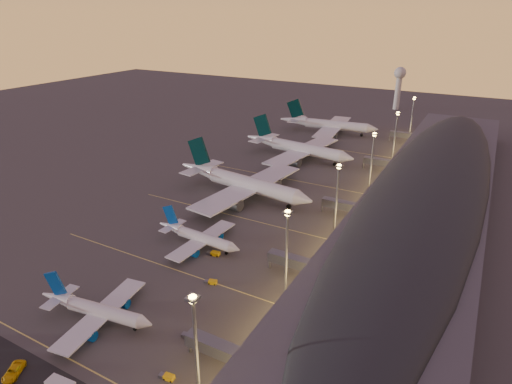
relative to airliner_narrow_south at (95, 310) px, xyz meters
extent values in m
plane|color=#413E3B|center=(1.42, 32.50, -3.08)|extent=(700.00, 700.00, 0.00)
cylinder|color=silver|center=(2.86, 0.42, 0.06)|extent=(20.88, 6.48, 3.50)
cone|color=silver|center=(14.68, 2.17, 0.06)|extent=(3.80, 3.95, 3.50)
cone|color=silver|center=(-11.92, -1.76, 0.49)|extent=(9.71, 4.83, 3.50)
cube|color=silver|center=(1.88, 0.28, -0.56)|extent=(10.23, 30.07, 0.39)
cylinder|color=#0A3F90|center=(1.58, 6.80, -1.74)|extent=(4.98, 3.28, 2.63)
cylinder|color=#0A3F90|center=(3.48, -6.05, -1.74)|extent=(4.98, 3.28, 2.63)
cube|color=#0A3F90|center=(-11.46, -1.70, 5.04)|extent=(6.43, 1.46, 7.60)
cube|color=silver|center=(-10.80, -1.60, 1.02)|extent=(4.84, 11.00, 0.25)
cylinder|color=black|center=(11.41, 1.69, -2.39)|extent=(0.32, 0.32, 1.38)
cylinder|color=black|center=(11.41, 1.69, -2.59)|extent=(1.06, 0.75, 0.98)
cylinder|color=black|center=(0.86, 2.61, -2.39)|extent=(0.32, 0.32, 1.38)
cylinder|color=black|center=(0.86, 2.61, -2.59)|extent=(1.06, 0.75, 0.98)
cylinder|color=black|center=(1.58, -2.25, -2.39)|extent=(0.32, 0.32, 1.38)
cylinder|color=black|center=(1.58, -2.25, -2.59)|extent=(1.06, 0.75, 0.98)
cylinder|color=silver|center=(3.23, 42.90, 0.06)|extent=(20.80, 4.61, 3.51)
cone|color=silver|center=(15.21, 42.26, 0.06)|extent=(3.51, 3.69, 3.51)
cone|color=silver|center=(-11.73, 43.69, 0.50)|extent=(9.50, 4.01, 3.51)
cube|color=silver|center=(2.24, 42.95, -0.55)|extent=(7.56, 29.88, 0.39)
cylinder|color=#0A3F90|center=(3.25, 49.42, -1.74)|extent=(4.80, 2.88, 2.64)
cylinder|color=#0A3F90|center=(2.56, 36.41, -1.74)|extent=(4.80, 2.88, 2.64)
cube|color=#0A3F90|center=(-11.26, 43.67, 5.06)|extent=(6.46, 0.87, 7.63)
cube|color=silver|center=(-10.60, 43.63, 1.03)|extent=(3.89, 10.82, 0.25)
cylinder|color=black|center=(11.89, 42.43, -2.39)|extent=(0.30, 0.30, 1.39)
cylinder|color=black|center=(11.89, 42.43, -2.59)|extent=(1.02, 0.67, 0.98)
cylinder|color=black|center=(1.70, 45.44, -2.39)|extent=(0.30, 0.30, 1.39)
cylinder|color=black|center=(1.70, 45.44, -2.59)|extent=(1.02, 0.67, 0.98)
cylinder|color=black|center=(1.44, 40.53, -2.39)|extent=(0.30, 0.30, 1.39)
cylinder|color=black|center=(1.44, 40.53, -2.59)|extent=(1.02, 0.67, 0.98)
cylinder|color=silver|center=(-2.62, 85.69, 2.65)|extent=(42.58, 11.65, 6.37)
cone|color=silver|center=(21.63, 82.59, 2.65)|extent=(7.54, 7.18, 6.37)
cone|color=silver|center=(-32.94, 89.55, 3.45)|extent=(19.67, 8.72, 6.37)
cube|color=silver|center=(-4.64, 85.94, 1.54)|extent=(19.92, 62.61, 0.70)
cylinder|color=slate|center=(-1.58, 99.21, -0.61)|extent=(10.04, 5.94, 4.78)
cylinder|color=slate|center=(-5.01, 72.34, -0.61)|extent=(10.04, 5.94, 4.78)
cube|color=black|center=(-32.00, 89.43, 11.67)|extent=(12.58, 2.54, 14.13)
cube|color=silver|center=(-30.65, 89.26, 4.40)|extent=(9.54, 22.84, 0.45)
cylinder|color=black|center=(14.92, 83.45, -1.81)|extent=(0.57, 0.57, 2.55)
cylinder|color=black|center=(14.92, 83.45, -2.19)|extent=(1.91, 1.33, 1.78)
cylinder|color=black|center=(-5.43, 90.54, -1.81)|extent=(0.57, 0.57, 2.55)
cylinder|color=black|center=(-5.43, 90.54, -2.19)|extent=(1.91, 1.33, 1.78)
cylinder|color=black|center=(-6.55, 81.69, -1.81)|extent=(0.57, 0.57, 2.55)
cylinder|color=black|center=(-6.55, 81.69, -2.19)|extent=(1.91, 1.33, 1.78)
cylinder|color=silver|center=(-2.74, 142.96, 2.37)|extent=(40.50, 11.17, 6.06)
cone|color=silver|center=(20.32, 139.96, 2.37)|extent=(7.19, 6.84, 6.06)
cone|color=silver|center=(-31.57, 146.71, 3.13)|extent=(18.72, 8.34, 6.06)
cube|color=silver|center=(-4.66, 143.21, 1.31)|extent=(19.09, 59.55, 0.67)
cylinder|color=slate|center=(-1.72, 155.81, -0.73)|extent=(9.55, 5.67, 4.54)
cylinder|color=slate|center=(-5.05, 130.27, -0.73)|extent=(9.55, 5.67, 4.54)
cube|color=black|center=(-30.67, 146.59, 10.95)|extent=(11.96, 2.44, 13.44)
cube|color=silver|center=(-29.39, 146.43, 4.04)|extent=(9.13, 21.73, 0.42)
cylinder|color=black|center=(13.94, 140.79, -1.87)|extent=(0.54, 0.54, 2.42)
cylinder|color=black|center=(13.94, 140.79, -2.23)|extent=(1.82, 1.27, 1.70)
cylinder|color=black|center=(-5.40, 147.58, -1.87)|extent=(0.54, 0.54, 2.42)
cylinder|color=black|center=(-5.40, 147.58, -2.23)|extent=(1.82, 1.27, 1.70)
cylinder|color=black|center=(-6.49, 139.17, -1.87)|extent=(0.54, 0.54, 2.42)
cylinder|color=black|center=(-6.49, 139.17, -2.23)|extent=(1.82, 1.27, 1.70)
cylinder|color=silver|center=(-6.07, 199.60, 2.23)|extent=(39.41, 9.74, 5.90)
cone|color=silver|center=(16.47, 201.85, 2.23)|extent=(6.85, 6.50, 5.90)
cone|color=silver|center=(-34.25, 196.79, 2.97)|extent=(18.12, 7.62, 5.90)
cube|color=silver|center=(-7.95, 199.41, 1.20)|extent=(16.93, 57.88, 0.65)
cylinder|color=slate|center=(-7.94, 212.02, -0.79)|extent=(9.21, 5.28, 4.43)
cylinder|color=slate|center=(-5.45, 187.05, -0.79)|extent=(9.21, 5.28, 4.43)
cube|color=black|center=(-33.38, 196.88, 10.59)|extent=(11.67, 2.04, 13.09)
cube|color=silver|center=(-32.12, 197.00, 3.85)|extent=(8.30, 21.06, 0.41)
cylinder|color=black|center=(10.24, 201.23, -1.90)|extent=(0.52, 0.52, 2.36)
cylinder|color=black|center=(10.24, 201.23, -2.25)|extent=(1.75, 1.19, 1.65)
cylinder|color=black|center=(-9.61, 203.40, -1.90)|extent=(0.52, 0.52, 2.36)
cylinder|color=black|center=(-9.61, 203.40, -2.25)|extent=(1.75, 1.19, 1.65)
cylinder|color=black|center=(-8.79, 195.18, -1.90)|extent=(0.52, 0.52, 2.36)
cylinder|color=black|center=(-8.79, 195.18, -2.25)|extent=(1.75, 1.19, 1.65)
cube|color=#4C4B50|center=(63.42, 105.00, 2.92)|extent=(40.00, 255.00, 12.00)
ellipsoid|color=#212427|center=(63.42, 105.00, 8.92)|extent=(39.00, 253.00, 10.92)
cube|color=#FFC259|center=(43.22, 105.00, 1.92)|extent=(0.40, 244.80, 8.00)
cube|color=slate|center=(35.42, 2.50, 1.42)|extent=(16.00, 3.20, 3.00)
cylinder|color=slate|center=(27.42, 2.50, -0.88)|extent=(0.70, 0.70, 4.40)
cube|color=slate|center=(35.42, 42.50, 1.42)|extent=(16.00, 3.20, 3.00)
cylinder|color=slate|center=(27.42, 42.50, -0.88)|extent=(0.70, 0.70, 4.40)
cube|color=slate|center=(35.42, 87.50, 1.42)|extent=(16.00, 3.20, 3.00)
cylinder|color=slate|center=(27.42, 87.50, -0.88)|extent=(0.70, 0.70, 4.40)
cube|color=slate|center=(35.42, 144.50, 1.42)|extent=(16.00, 3.20, 3.00)
cylinder|color=slate|center=(27.42, 144.50, -0.88)|extent=(0.70, 0.70, 4.40)
cube|color=slate|center=(35.42, 200.50, 1.42)|extent=(16.00, 3.20, 3.00)
cylinder|color=slate|center=(27.42, 200.50, -0.88)|extent=(0.70, 0.70, 4.40)
cylinder|color=slate|center=(37.42, -7.50, 9.42)|extent=(0.70, 0.70, 25.00)
cube|color=slate|center=(37.42, -7.50, 22.12)|extent=(2.20, 2.20, 0.50)
sphere|color=#FFC54E|center=(37.42, -7.50, 21.92)|extent=(1.80, 1.80, 1.80)
cylinder|color=slate|center=(37.42, 32.50, 9.42)|extent=(0.70, 0.70, 25.00)
cube|color=slate|center=(37.42, 32.50, 22.12)|extent=(2.20, 2.20, 0.50)
sphere|color=#FFC54E|center=(37.42, 32.50, 21.92)|extent=(1.80, 1.80, 1.80)
cylinder|color=slate|center=(37.42, 72.50, 9.42)|extent=(0.70, 0.70, 25.00)
cube|color=slate|center=(37.42, 72.50, 22.12)|extent=(2.20, 2.20, 0.50)
sphere|color=#FFC54E|center=(37.42, 72.50, 21.92)|extent=(1.80, 1.80, 1.80)
cylinder|color=slate|center=(37.42, 117.50, 9.42)|extent=(0.70, 0.70, 25.00)
cube|color=slate|center=(37.42, 117.50, 22.12)|extent=(2.20, 2.20, 0.50)
sphere|color=#FFC54E|center=(37.42, 117.50, 21.92)|extent=(1.80, 1.80, 1.80)
cylinder|color=slate|center=(37.42, 162.50, 9.42)|extent=(0.70, 0.70, 25.00)
cube|color=slate|center=(37.42, 162.50, 22.12)|extent=(2.20, 2.20, 0.50)
sphere|color=#FFC54E|center=(37.42, 162.50, 21.92)|extent=(1.80, 1.80, 1.80)
cylinder|color=slate|center=(37.42, 207.50, 9.42)|extent=(0.70, 0.70, 25.00)
cube|color=slate|center=(37.42, 207.50, 22.12)|extent=(2.20, 2.20, 0.50)
sphere|color=#FFC54E|center=(37.42, 207.50, 21.92)|extent=(1.80, 1.80, 1.80)
cylinder|color=silver|center=(11.42, 292.50, 9.92)|extent=(4.40, 4.40, 26.00)
sphere|color=silver|center=(11.42, 292.50, 24.92)|extent=(9.00, 9.00, 9.00)
cube|color=#D8C659|center=(1.42, -12.50, -3.07)|extent=(90.00, 0.36, 0.00)
cube|color=#D8C659|center=(1.42, 27.50, -3.07)|extent=(90.00, 0.36, 0.00)
cube|color=#D8C659|center=(1.42, 67.50, -3.07)|extent=(90.00, 0.36, 0.00)
cube|color=#D8C659|center=(1.42, 112.50, -3.07)|extent=(90.00, 0.36, 0.00)
cube|color=#D8C659|center=(1.42, 167.50, -3.07)|extent=(90.00, 0.36, 0.00)
cube|color=#EFB70B|center=(28.39, -6.10, -2.57)|extent=(2.39, 1.66, 1.02)
cube|color=slate|center=(26.72, -6.31, -2.71)|extent=(1.44, 1.36, 0.74)
cylinder|color=black|center=(29.13, -5.31, -2.88)|extent=(0.43, 0.22, 0.41)
cylinder|color=black|center=(29.30, -6.69, -2.88)|extent=(0.43, 0.22, 0.41)
cylinder|color=black|center=(27.47, -5.51, -2.88)|extent=(0.43, 0.22, 0.41)
cylinder|color=black|center=(27.64, -6.90, -2.88)|extent=(0.43, 0.22, 0.41)
cube|color=#EFB70B|center=(25.26, 6.13, -2.50)|extent=(2.70, 1.89, 1.15)
cube|color=slate|center=(23.38, 5.89, -2.66)|extent=(1.63, 1.54, 0.84)
cylinder|color=black|center=(26.09, 7.03, -2.85)|extent=(0.48, 0.25, 0.46)
cylinder|color=black|center=(26.30, 5.47, -2.85)|extent=(0.48, 0.25, 0.46)
cylinder|color=black|center=(24.22, 6.79, -2.85)|extent=(0.48, 0.25, 0.46)
cylinder|color=black|center=(24.42, 5.23, -2.85)|extent=(0.48, 0.25, 0.46)
cube|color=#EFB70B|center=(9.10, 40.24, -2.45)|extent=(2.91, 2.00, 1.25)
cube|color=slate|center=(7.06, 40.01, -2.62)|extent=(1.75, 1.65, 0.91)
cylinder|color=black|center=(10.02, 41.20, -2.83)|extent=(0.52, 0.26, 0.50)
cylinder|color=black|center=(10.21, 39.50, -2.83)|extent=(0.52, 0.26, 0.50)
cylinder|color=black|center=(7.98, 40.97, -2.83)|extent=(0.52, 0.26, 0.50)
cylinder|color=black|center=(8.17, 39.27, -2.83)|extent=(0.52, 0.26, 0.50)
cube|color=#EFB70B|center=(17.04, 27.07, -2.55)|extent=(2.64, 2.03, 1.07)
cube|color=slate|center=(15.35, 26.61, -2.69)|extent=(1.65, 1.58, 0.78)
cylinder|color=black|center=(17.69, 28.01, -2.87)|extent=(0.46, 0.28, 0.43)
cylinder|color=black|center=(18.07, 26.60, -2.87)|extent=(0.46, 0.28, 0.43)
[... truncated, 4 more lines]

